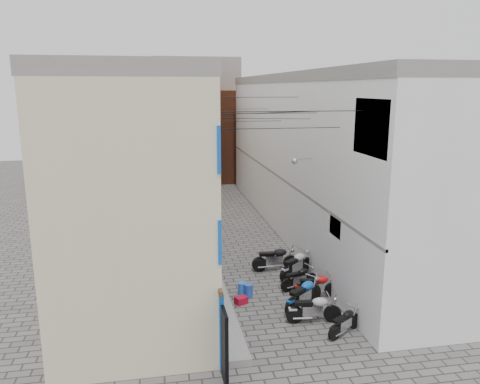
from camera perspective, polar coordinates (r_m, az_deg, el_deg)
ground at (r=15.43m, az=7.67°, el=-19.74°), size 90.00×90.00×0.00m
plinth at (r=26.70m, az=-5.27°, el=-5.12°), size 0.90×26.00×0.25m
building_left at (r=25.57m, az=-12.02°, el=3.94°), size 5.10×27.00×9.00m
building_right at (r=27.23m, az=9.52°, el=4.57°), size 5.94×26.00×9.00m
building_far_brick_left at (r=40.53m, az=-7.33°, el=7.94°), size 6.00×6.00×10.00m
building_far_brick_right at (r=43.17m, az=-0.77°, el=6.98°), size 5.00×6.00×8.00m
building_far_concrete at (r=46.62m, az=-5.30°, el=9.20°), size 8.00×5.00×11.00m
far_shopfront at (r=38.43m, az=-3.95°, el=2.04°), size 2.00×0.30×2.40m
overhead_wires at (r=20.46m, az=1.56°, el=9.51°), size 5.80×13.02×1.32m
motorcycle_a at (r=16.85m, az=12.68°, el=-15.07°), size 1.72×1.34×0.98m
motorcycle_b at (r=17.35m, az=8.98°, el=-13.73°), size 2.06×0.86×1.16m
motorcycle_c at (r=18.26m, az=7.78°, el=-12.12°), size 2.15×1.86×1.26m
motorcycle_d at (r=19.25m, az=9.27°, el=-11.08°), size 1.95×0.76×1.10m
motorcycle_e at (r=19.95m, az=7.26°, el=-10.23°), size 1.89×1.11×1.05m
motorcycle_f at (r=21.06m, az=6.86°, el=-8.63°), size 2.15×1.88×1.26m
motorcycle_g at (r=21.66m, az=4.31°, el=-7.97°), size 2.18×0.71×1.26m
person_a at (r=19.56m, az=-4.09°, el=-9.17°), size 0.41×0.57×1.46m
person_b at (r=17.62m, az=-3.42°, el=-11.59°), size 0.83×0.91×1.53m
water_jug_near at (r=19.15m, az=1.03°, el=-11.93°), size 0.38×0.38×0.55m
water_jug_far at (r=19.31m, az=0.26°, el=-11.73°), size 0.43×0.43×0.54m
red_crate at (r=18.68m, az=0.14°, el=-13.05°), size 0.55×0.49×0.28m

